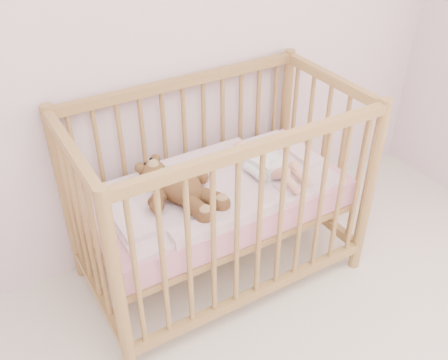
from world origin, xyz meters
TOP-DOWN VIEW (x-y plane):
  - wall_back at (0.00, 2.00)m, footprint 4.00×0.02m
  - crib at (0.31, 1.60)m, footprint 1.36×0.76m
  - mattress at (0.31, 1.60)m, footprint 1.22×0.62m
  - blanket at (0.31, 1.60)m, footprint 1.10×0.58m
  - baby at (0.55, 1.58)m, footprint 0.35×0.53m
  - teddy_bear at (0.10, 1.58)m, footprint 0.51×0.61m

SIDE VIEW (x-z plane):
  - mattress at x=0.31m, z-range 0.42..0.55m
  - crib at x=0.31m, z-range 0.00..1.00m
  - blanket at x=0.31m, z-range 0.53..0.59m
  - baby at x=0.55m, z-range 0.58..0.69m
  - teddy_bear at x=0.10m, z-range 0.57..0.72m
  - wall_back at x=0.00m, z-range 0.00..2.70m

